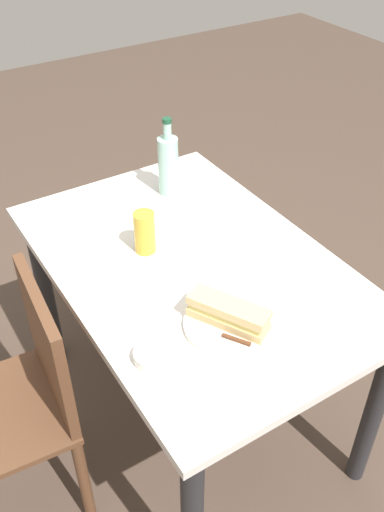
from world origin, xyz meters
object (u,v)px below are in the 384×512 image
(plate_near, at_px, (228,324))
(dining_table, at_px, (192,288))
(knife_near, at_px, (223,335))
(baguette_sandwich_near, at_px, (228,313))
(water_bottle, at_px, (168,164))
(chair_far, at_px, (22,396))
(beer_glass, at_px, (145,232))
(olive_bowl, at_px, (153,356))

(plate_near, bearing_deg, dining_table, -13.12)
(knife_near, bearing_deg, plate_near, -49.97)
(baguette_sandwich_near, bearing_deg, water_bottle, -17.30)
(chair_far, bearing_deg, baguette_sandwich_near, -118.38)
(dining_table, xyz_separation_m, water_bottle, (0.39, -0.14, 0.23))
(chair_far, bearing_deg, dining_table, -89.34)
(beer_glass, bearing_deg, plate_near, -176.26)
(dining_table, bearing_deg, knife_near, 161.38)
(plate_near, bearing_deg, water_bottle, -17.30)
(baguette_sandwich_near, bearing_deg, knife_near, 130.03)
(olive_bowl, bearing_deg, dining_table, -46.00)
(dining_table, distance_m, chair_far, 0.61)
(dining_table, distance_m, water_bottle, 0.47)
(beer_glass, bearing_deg, chair_far, 104.94)
(water_bottle, bearing_deg, chair_far, 118.15)
(dining_table, bearing_deg, chair_far, 90.66)
(dining_table, xyz_separation_m, plate_near, (-0.29, 0.07, 0.12))
(dining_table, relative_size, water_bottle, 4.13)
(knife_near, bearing_deg, baguette_sandwich_near, -49.97)
(water_bottle, height_order, beer_glass, water_bottle)
(dining_table, xyz_separation_m, chair_far, (-0.01, 0.59, -0.14))
(chair_far, distance_m, olive_bowl, 0.49)
(dining_table, height_order, chair_far, chair_far)
(dining_table, height_order, beer_glass, beer_glass)
(knife_near, xyz_separation_m, beer_glass, (0.45, -0.01, 0.05))
(water_bottle, distance_m, beer_glass, 0.36)
(dining_table, height_order, knife_near, knife_near)
(knife_near, bearing_deg, water_bottle, -19.55)
(dining_table, relative_size, plate_near, 4.93)
(beer_glass, bearing_deg, olive_bowl, 153.86)
(dining_table, bearing_deg, beer_glass, 36.99)
(olive_bowl, bearing_deg, beer_glass, -26.14)
(knife_near, distance_m, water_bottle, 0.76)
(knife_near, bearing_deg, dining_table, -18.62)
(water_bottle, bearing_deg, plate_near, 162.70)
(plate_near, relative_size, beer_glass, 1.75)
(chair_far, distance_m, beer_glass, 0.61)
(beer_glass, bearing_deg, water_bottle, -42.39)
(baguette_sandwich_near, bearing_deg, beer_glass, 3.74)
(knife_near, height_order, water_bottle, water_bottle)
(baguette_sandwich_near, height_order, beer_glass, beer_glass)
(chair_far, xyz_separation_m, beer_glass, (0.13, -0.50, 0.32))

